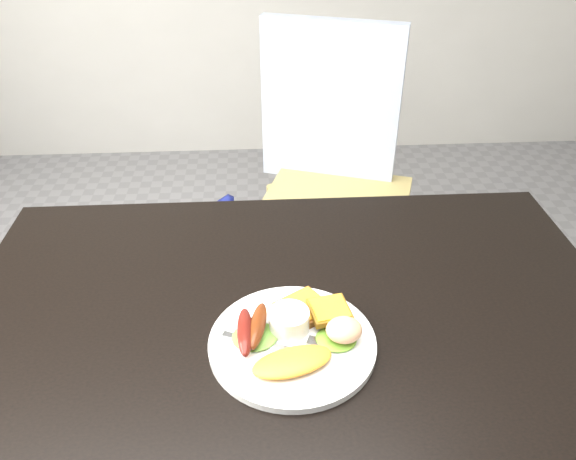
% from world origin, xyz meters
% --- Properties ---
extents(dining_table, '(1.20, 0.80, 0.04)m').
position_xyz_m(dining_table, '(0.00, 0.00, 0.73)').
color(dining_table, black).
rests_on(dining_table, ground).
extents(dining_chair, '(0.59, 0.59, 0.06)m').
position_xyz_m(dining_chair, '(0.19, 0.83, 0.45)').
color(dining_chair, tan).
rests_on(dining_chair, ground).
extents(person, '(0.55, 0.38, 1.47)m').
position_xyz_m(person, '(-0.11, 0.50, 0.73)').
color(person, navy).
rests_on(person, ground).
extents(plate, '(0.28, 0.28, 0.01)m').
position_xyz_m(plate, '(-0.01, -0.08, 0.76)').
color(plate, white).
rests_on(plate, dining_table).
extents(lettuce_left, '(0.09, 0.08, 0.01)m').
position_xyz_m(lettuce_left, '(-0.07, -0.07, 0.77)').
color(lettuce_left, '#56902A').
rests_on(lettuce_left, plate).
extents(lettuce_right, '(0.08, 0.08, 0.01)m').
position_xyz_m(lettuce_right, '(0.07, -0.08, 0.77)').
color(lettuce_right, '#55971B').
rests_on(lettuce_right, plate).
extents(omelette, '(0.14, 0.10, 0.02)m').
position_xyz_m(omelette, '(-0.01, -0.13, 0.77)').
color(omelette, '#FBB044').
rests_on(omelette, plate).
extents(sausage_a, '(0.03, 0.11, 0.03)m').
position_xyz_m(sausage_a, '(-0.08, -0.07, 0.78)').
color(sausage_a, maroon).
rests_on(sausage_a, lettuce_left).
extents(sausage_b, '(0.05, 0.11, 0.03)m').
position_xyz_m(sausage_b, '(-0.06, -0.06, 0.78)').
color(sausage_b, '#68320D').
rests_on(sausage_b, lettuce_left).
extents(ramekin, '(0.09, 0.09, 0.04)m').
position_xyz_m(ramekin, '(-0.01, -0.05, 0.78)').
color(ramekin, white).
rests_on(ramekin, plate).
extents(toast_a, '(0.11, 0.11, 0.01)m').
position_xyz_m(toast_a, '(0.02, -0.01, 0.77)').
color(toast_a, brown).
rests_on(toast_a, plate).
extents(toast_b, '(0.08, 0.08, 0.01)m').
position_xyz_m(toast_b, '(0.06, -0.03, 0.78)').
color(toast_b, '#90571C').
rests_on(toast_b, toast_a).
extents(potato_salad, '(0.07, 0.07, 0.03)m').
position_xyz_m(potato_salad, '(0.08, -0.08, 0.79)').
color(potato_salad, beige).
rests_on(potato_salad, lettuce_right).
extents(fork, '(0.14, 0.07, 0.00)m').
position_xyz_m(fork, '(-0.05, -0.08, 0.76)').
color(fork, '#ADAFB7').
rests_on(fork, plate).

